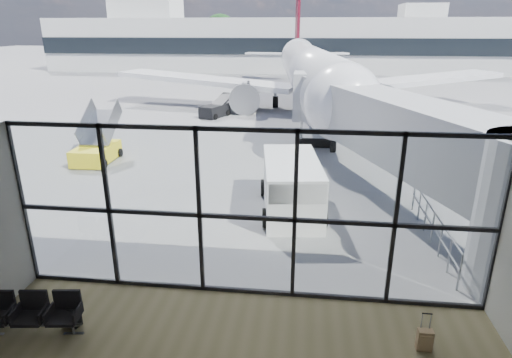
% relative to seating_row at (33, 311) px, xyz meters
% --- Properties ---
extents(ground, '(220.00, 220.00, 0.00)m').
position_rel_seating_row_xyz_m(ground, '(4.68, 42.10, -0.55)').
color(ground, slate).
rests_on(ground, ground).
extents(lounge_shell, '(12.02, 8.01, 4.51)m').
position_rel_seating_row_xyz_m(lounge_shell, '(4.68, -2.70, 2.10)').
color(lounge_shell, brown).
rests_on(lounge_shell, ground).
extents(glass_curtain_wall, '(12.10, 0.12, 4.50)m').
position_rel_seating_row_xyz_m(glass_curtain_wall, '(4.68, 2.10, 1.70)').
color(glass_curtain_wall, white).
rests_on(glass_curtain_wall, ground).
extents(jet_bridge, '(8.00, 16.50, 4.33)m').
position_rel_seating_row_xyz_m(jet_bridge, '(9.58, 9.17, 2.21)').
color(jet_bridge, '#97999C').
rests_on(jet_bridge, ground).
extents(apron_railing, '(0.06, 5.46, 1.11)m').
position_rel_seating_row_xyz_m(apron_railing, '(10.28, 5.60, 0.17)').
color(apron_railing, gray).
rests_on(apron_railing, ground).
extents(far_terminal, '(80.00, 12.20, 11.00)m').
position_rel_seating_row_xyz_m(far_terminal, '(4.09, 64.07, 3.66)').
color(far_terminal, silver).
rests_on(far_terminal, ground).
extents(tree_0, '(4.95, 4.95, 7.12)m').
position_rel_seating_row_xyz_m(tree_0, '(-40.32, 74.10, 4.08)').
color(tree_0, '#382619').
rests_on(tree_0, ground).
extents(tree_1, '(5.61, 5.61, 8.07)m').
position_rel_seating_row_xyz_m(tree_1, '(-34.32, 74.10, 4.70)').
color(tree_1, '#382619').
rests_on(tree_1, ground).
extents(tree_2, '(6.27, 6.27, 9.03)m').
position_rel_seating_row_xyz_m(tree_2, '(-28.32, 74.10, 5.33)').
color(tree_2, '#382619').
rests_on(tree_2, ground).
extents(tree_3, '(4.95, 4.95, 7.12)m').
position_rel_seating_row_xyz_m(tree_3, '(-22.32, 74.10, 4.08)').
color(tree_3, '#382619').
rests_on(tree_3, ground).
extents(tree_4, '(5.61, 5.61, 8.07)m').
position_rel_seating_row_xyz_m(tree_4, '(-16.32, 74.10, 4.70)').
color(tree_4, '#382619').
rests_on(tree_4, ground).
extents(tree_5, '(6.27, 6.27, 9.03)m').
position_rel_seating_row_xyz_m(tree_5, '(-10.32, 74.10, 5.33)').
color(tree_5, '#382619').
rests_on(tree_5, ground).
extents(seating_row, '(2.23, 0.90, 0.99)m').
position_rel_seating_row_xyz_m(seating_row, '(0.00, 0.00, 0.00)').
color(seating_row, gray).
rests_on(seating_row, ground).
extents(backpack, '(0.43, 0.42, 0.55)m').
position_rel_seating_row_xyz_m(backpack, '(0.76, 0.29, -0.28)').
color(backpack, black).
rests_on(backpack, ground).
extents(suitcase, '(0.33, 0.24, 0.89)m').
position_rel_seating_row_xyz_m(suitcase, '(8.82, 0.42, -0.28)').
color(suitcase, '#917551').
rests_on(suitcase, ground).
extents(airliner, '(34.07, 39.57, 10.20)m').
position_rel_seating_row_xyz_m(airliner, '(6.14, 31.26, 2.56)').
color(airliner, silver).
rests_on(airliner, ground).
extents(service_van, '(2.71, 4.83, 2.01)m').
position_rel_seating_row_xyz_m(service_van, '(5.61, 7.61, 0.48)').
color(service_van, white).
rests_on(service_van, ground).
extents(belt_loader, '(2.38, 3.72, 1.63)m').
position_rel_seating_row_xyz_m(belt_loader, '(-1.09, 25.36, -0.00)').
color(belt_loader, black).
rests_on(belt_loader, ground).
extents(mobile_stairs, '(1.95, 3.49, 2.41)m').
position_rel_seating_row_xyz_m(mobile_stairs, '(-4.79, 12.90, 0.03)').
color(mobile_stairs, yellow).
rests_on(mobile_stairs, ground).
extents(traffic_cone_a, '(0.39, 0.39, 0.56)m').
position_rel_seating_row_xyz_m(traffic_cone_a, '(6.05, 12.79, -0.28)').
color(traffic_cone_a, '#D65D0B').
rests_on(traffic_cone_a, ground).
extents(traffic_cone_b, '(0.39, 0.39, 0.56)m').
position_rel_seating_row_xyz_m(traffic_cone_b, '(6.39, 14.43, -0.28)').
color(traffic_cone_b, red).
rests_on(traffic_cone_b, ground).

